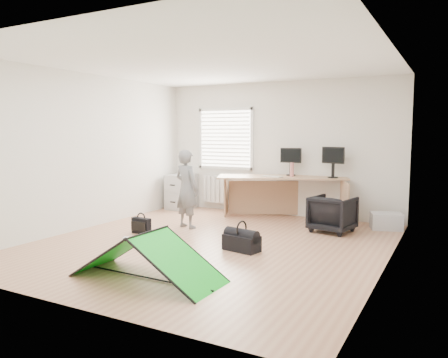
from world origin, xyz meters
The scene contains 18 objects.
ground centered at (0.00, 0.00, 0.00)m, with size 5.50×5.50×0.00m, color tan.
back_wall centered at (0.00, 2.75, 1.35)m, with size 5.00×0.02×2.70m, color silver.
window centered at (-1.20, 2.71, 1.55)m, with size 1.20×0.06×1.20m, color silver.
radiator centered at (-1.20, 2.67, 0.45)m, with size 1.00×0.12×0.60m, color silver.
desk centered at (0.25, 2.31, 0.42)m, with size 2.46×0.78×0.84m, color tan.
filing_cabinet centered at (-2.13, 2.37, 0.38)m, with size 0.49×0.65×0.76m, color #A7AAAD.
monitor_left centered at (0.35, 2.54, 1.04)m, with size 0.42×0.09×0.40m, color black.
monitor_right centered at (1.20, 2.48, 1.05)m, with size 0.44×0.10×0.42m, color black.
keyboard centered at (0.12, 2.10, 0.85)m, with size 0.44×0.15×0.02m, color beige.
thermos centered at (0.44, 2.36, 0.97)m, with size 0.07×0.07×0.27m, color #BC6B69.
office_chair centered at (1.41, 1.66, 0.31)m, with size 0.66×0.68×0.62m, color black.
person centered at (-0.95, 0.78, 0.69)m, with size 0.50×0.33×1.38m, color slate.
kite centered at (0.16, -1.75, 0.27)m, with size 1.76×0.77×0.54m, color #13CC25, non-canonical shape.
storage_crate centered at (2.19, 2.30, 0.14)m, with size 0.51×0.36×0.29m, color #B9BBC2.
tote_bag centered at (-2.23, 2.62, 0.21)m, with size 0.35×0.15×0.41m, color teal.
laptop_bag centered at (-1.37, 0.03, 0.13)m, with size 0.35×0.11×0.26m, color black.
white_box centered at (-1.14, -0.61, 0.05)m, with size 0.10×0.10×0.10m, color silver.
duffel_bag centered at (0.58, -0.15, 0.11)m, with size 0.52×0.26×0.23m, color black.
Camera 1 is at (3.22, -5.63, 1.67)m, focal length 35.00 mm.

